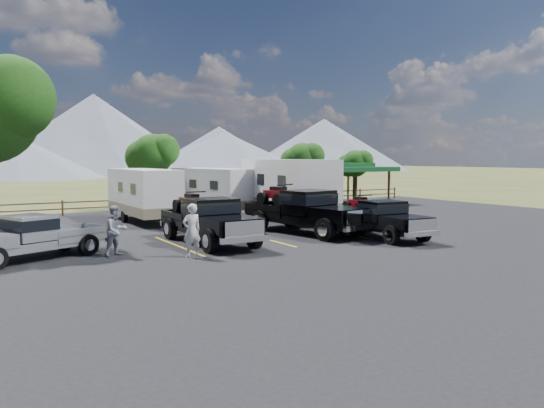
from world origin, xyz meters
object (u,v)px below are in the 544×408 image
rig_left (208,219)px  trailer_center (213,190)px  trailer_right (287,188)px  rig_center (304,210)px  trailer_left (143,194)px  person_b (116,231)px  pickup_silver (33,236)px  rig_right (379,218)px  pavilion (344,168)px  person_a (192,230)px

rig_left → trailer_center: (5.06, 10.55, 0.50)m
trailer_right → rig_center: bearing=-107.3°
rig_left → trailer_left: trailer_left is taller
trailer_left → person_b: (-4.04, -9.63, -0.62)m
rig_center → pickup_silver: (-11.94, -0.50, -0.28)m
rig_right → person_b: size_ratio=3.07×
pavilion → person_a: bearing=-141.3°
trailer_right → pickup_silver: trailer_right is taller
trailer_center → person_a: trailer_center is taller
rig_center → pickup_silver: size_ratio=1.30×
pickup_silver → rig_right: bearing=58.7°
pavilion → pickup_silver: (-24.41, -13.10, -1.92)m
rig_right → person_a: bearing=-174.3°
pavilion → trailer_left: pavilion is taller
rig_center → person_a: (-6.96, -2.96, -0.14)m
pavilion → trailer_center: (-12.55, -2.41, -1.22)m
rig_left → rig_right: (7.32, -2.46, -0.13)m
trailer_center → pickup_silver: bearing=-147.6°
rig_right → trailer_center: size_ratio=0.68×
rig_left → rig_center: (5.14, 0.36, 0.08)m
trailer_left → trailer_center: size_ratio=1.01×
rig_left → trailer_center: bearing=63.6°
rig_right → person_b: rig_right is taller
trailer_center → pavilion: bearing=1.3°
rig_center → trailer_right: (2.22, 5.03, 0.72)m
rig_right → pickup_silver: (-14.11, 2.33, -0.07)m
trailer_center → pickup_silver: (-11.86, -10.69, -0.70)m
rig_right → person_a: (-9.14, -0.13, 0.08)m
rig_left → trailer_right: (7.36, 5.39, 0.80)m
rig_left → person_b: 4.20m
rig_left → rig_center: size_ratio=0.89×
rig_right → pickup_silver: rig_right is taller
person_b → trailer_right: bearing=7.8°
person_a → trailer_center: bearing=-122.4°
rig_center → person_b: 9.32m
trailer_left → trailer_right: 8.11m
person_b → rig_right: bearing=-28.8°
rig_center → person_a: 7.56m
rig_left → trailer_left: (-0.05, 8.70, 0.52)m
rig_left → person_a: bearing=-125.8°
trailer_center → trailer_right: size_ratio=0.83×
trailer_right → person_b: bearing=-144.6°
trailer_center → trailer_left: bearing=-169.7°
trailer_left → trailer_center: 5.43m
rig_center → trailer_left: bearing=111.8°
trailer_right → rig_right: bearing=-83.8°
rig_center → person_b: (-9.23, -1.29, -0.18)m
rig_center → trailer_center: (-0.08, 10.19, 0.42)m
rig_left → person_a: (-1.82, -2.59, -0.05)m
trailer_center → pickup_silver: 15.98m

